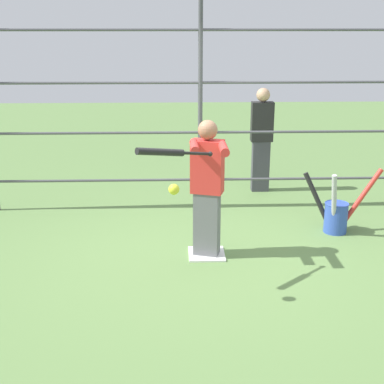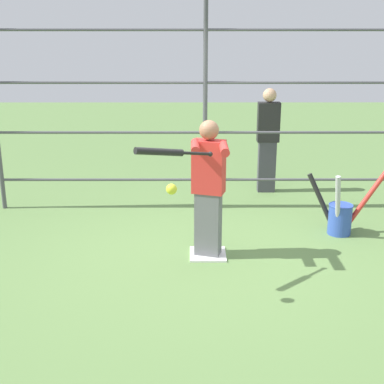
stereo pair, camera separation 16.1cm
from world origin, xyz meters
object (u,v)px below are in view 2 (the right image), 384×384
(batter, at_px, (209,185))
(softball_in_flight, at_px, (172,189))
(bat_bucket, at_px, (340,215))
(bystander_behind_fence, at_px, (268,139))
(baseball_bat_swinging, at_px, (166,152))

(batter, relative_size, softball_in_flight, 15.79)
(bat_bucket, bearing_deg, bystander_behind_fence, -69.05)
(batter, xyz_separation_m, bystander_behind_fence, (-0.96, -2.40, -0.00))
(batter, bearing_deg, baseball_bat_swinging, 58.70)
(batter, relative_size, bystander_behind_fence, 0.97)
(batter, relative_size, bat_bucket, 1.54)
(baseball_bat_swinging, relative_size, softball_in_flight, 7.56)
(bat_bucket, bearing_deg, softball_in_flight, 40.70)
(batter, height_order, bat_bucket, batter)
(softball_in_flight, bearing_deg, baseball_bat_swinging, -81.03)
(batter, bearing_deg, bystander_behind_fence, -111.87)
(batter, distance_m, bystander_behind_fence, 2.58)
(baseball_bat_swinging, bearing_deg, softball_in_flight, 98.97)
(baseball_bat_swinging, distance_m, bystander_behind_fence, 3.41)
(softball_in_flight, bearing_deg, bat_bucket, -139.30)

